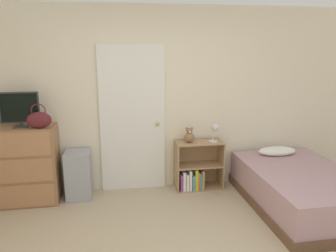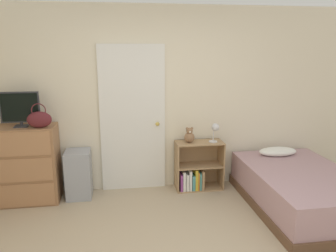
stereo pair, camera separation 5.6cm
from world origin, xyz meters
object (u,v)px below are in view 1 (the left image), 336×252
at_px(desk_lamp, 215,129).
at_px(bookshelf, 195,171).
at_px(storage_bin, 79,174).
at_px(bed, 300,188).
at_px(dresser, 25,165).
at_px(teddy_bear, 189,136).
at_px(tv, 19,109).
at_px(handbag, 39,120).

bearing_deg(desk_lamp, bookshelf, 170.34).
xyz_separation_m(storage_bin, bed, (2.81, -0.74, -0.08)).
height_order(dresser, teddy_bear, dresser).
height_order(teddy_bear, desk_lamp, desk_lamp).
relative_size(desk_lamp, bed, 0.14).
bearing_deg(tv, teddy_bear, 1.88).
distance_m(bookshelf, teddy_bear, 0.53).
relative_size(teddy_bear, desk_lamp, 0.81).
distance_m(handbag, teddy_bear, 1.97).
height_order(handbag, bed, handbag).
bearing_deg(teddy_bear, bookshelf, -0.82).
relative_size(dresser, storage_bin, 1.57).
bearing_deg(bed, bookshelf, 147.12).
bearing_deg(storage_bin, desk_lamp, -0.69).
bearing_deg(storage_bin, teddy_bear, 0.83).
bearing_deg(dresser, bookshelf, 1.49).
relative_size(dresser, tv, 2.15).
distance_m(storage_bin, desk_lamp, 1.96).
height_order(storage_bin, bookshelf, bookshelf).
distance_m(desk_lamp, bed, 1.34).
bearing_deg(desk_lamp, storage_bin, 179.31).
distance_m(teddy_bear, bed, 1.59).
bearing_deg(bookshelf, bed, -32.88).
bearing_deg(tv, storage_bin, 4.34).
bearing_deg(dresser, storage_bin, 3.36).
bearing_deg(storage_bin, bed, -14.84).
xyz_separation_m(tv, bed, (3.46, -0.69, -1.01)).
distance_m(storage_bin, bookshelf, 1.63).
bearing_deg(desk_lamp, tv, -179.40).
height_order(storage_bin, teddy_bear, teddy_bear).
relative_size(handbag, teddy_bear, 1.41).
distance_m(dresser, tv, 0.74).
distance_m(dresser, bookshelf, 2.29).
relative_size(handbag, desk_lamp, 1.14).
bearing_deg(tv, bookshelf, 1.77).
xyz_separation_m(dresser, bed, (3.46, -0.71, -0.27)).
distance_m(tv, storage_bin, 1.13).
distance_m(teddy_bear, desk_lamp, 0.37).
bearing_deg(bookshelf, handbag, -175.25).
xyz_separation_m(dresser, desk_lamp, (2.54, 0.02, 0.38)).
height_order(handbag, desk_lamp, handbag).
bearing_deg(desk_lamp, dresser, -179.64).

